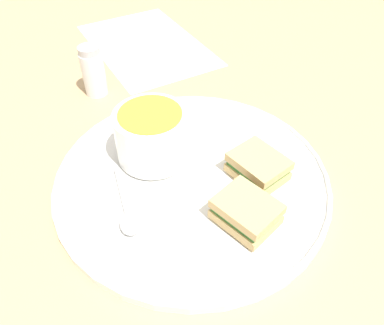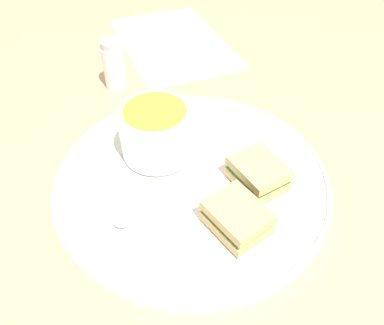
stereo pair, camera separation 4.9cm
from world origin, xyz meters
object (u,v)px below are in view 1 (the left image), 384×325
(spoon, at_px, (129,218))
(sandwich_half_near, at_px, (246,212))
(sandwich_half_far, at_px, (258,166))
(salt_shaker, at_px, (93,71))
(soup_bowl, at_px, (152,135))

(spoon, distance_m, sandwich_half_near, 0.14)
(sandwich_half_near, relative_size, sandwich_half_far, 0.95)
(spoon, height_order, salt_shaker, salt_shaker)
(soup_bowl, bearing_deg, sandwich_half_far, 120.10)
(spoon, bearing_deg, salt_shaker, 179.89)
(sandwich_half_far, bearing_deg, spoon, -19.70)
(soup_bowl, xyz_separation_m, salt_shaker, (-0.04, -0.21, -0.01))
(spoon, relative_size, sandwich_half_near, 1.59)
(soup_bowl, height_order, salt_shaker, soup_bowl)
(soup_bowl, relative_size, salt_shaker, 1.13)
(salt_shaker, bearing_deg, soup_bowl, 78.10)
(spoon, xyz_separation_m, sandwich_half_far, (-0.17, 0.06, 0.01))
(spoon, distance_m, sandwich_half_far, 0.18)
(sandwich_half_near, height_order, sandwich_half_far, same)
(sandwich_half_near, xyz_separation_m, salt_shaker, (-0.04, -0.37, 0.01))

